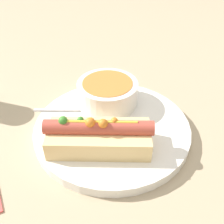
# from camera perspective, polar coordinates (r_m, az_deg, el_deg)

# --- Properties ---
(ground_plane) EXTENTS (4.00, 4.00, 0.00)m
(ground_plane) POSITION_cam_1_polar(r_m,az_deg,el_deg) (0.51, 0.00, -4.35)
(ground_plane) COLOR tan
(dinner_plate) EXTENTS (0.29, 0.29, 0.02)m
(dinner_plate) POSITION_cam_1_polar(r_m,az_deg,el_deg) (0.50, 0.00, -3.56)
(dinner_plate) COLOR white
(dinner_plate) RESTS_ON ground_plane
(hot_dog) EXTENTS (0.18, 0.15, 0.06)m
(hot_dog) POSITION_cam_1_polar(r_m,az_deg,el_deg) (0.44, -2.90, -5.21)
(hot_dog) COLOR #E5C17F
(hot_dog) RESTS_ON dinner_plate
(soup_bowl) EXTENTS (0.12, 0.12, 0.05)m
(soup_bowl) POSITION_cam_1_polar(r_m,az_deg,el_deg) (0.54, -0.98, 4.35)
(soup_bowl) COLOR silver
(soup_bowl) RESTS_ON dinner_plate
(spoon) EXTENTS (0.14, 0.09, 0.01)m
(spoon) POSITION_cam_1_polar(r_m,az_deg,el_deg) (0.53, -5.13, 0.54)
(spoon) COLOR #B7B7BC
(spoon) RESTS_ON dinner_plate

